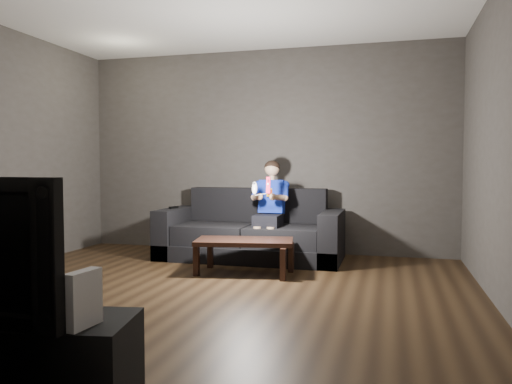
% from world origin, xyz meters
% --- Properties ---
extents(floor, '(5.00, 5.00, 0.00)m').
position_xyz_m(floor, '(0.00, 0.00, 0.00)').
color(floor, black).
rests_on(floor, ground).
extents(back_wall, '(5.00, 0.04, 2.70)m').
position_xyz_m(back_wall, '(0.00, 2.50, 1.35)').
color(back_wall, '#3E3A36').
rests_on(back_wall, ground).
extents(right_wall, '(0.04, 5.00, 2.70)m').
position_xyz_m(right_wall, '(2.50, 0.00, 1.35)').
color(right_wall, '#3E3A36').
rests_on(right_wall, ground).
extents(sofa, '(2.23, 0.96, 0.86)m').
position_xyz_m(sofa, '(-0.01, 1.92, 0.28)').
color(sofa, black).
rests_on(sofa, floor).
extents(child, '(0.45, 0.56, 1.12)m').
position_xyz_m(child, '(0.24, 1.85, 0.73)').
color(child, black).
rests_on(child, sofa).
extents(wii_remote_red, '(0.05, 0.08, 0.19)m').
position_xyz_m(wii_remote_red, '(0.33, 1.42, 0.93)').
color(wii_remote_red, red).
rests_on(wii_remote_red, child).
extents(nunchuk_white, '(0.08, 0.11, 0.16)m').
position_xyz_m(nunchuk_white, '(0.17, 1.43, 0.90)').
color(nunchuk_white, white).
rests_on(nunchuk_white, child).
extents(wii_remote_black, '(0.07, 0.16, 0.03)m').
position_xyz_m(wii_remote_black, '(-1.02, 1.83, 0.62)').
color(wii_remote_black, black).
rests_on(wii_remote_black, sofa).
extents(coffee_table, '(1.10, 0.68, 0.37)m').
position_xyz_m(coffee_table, '(0.16, 1.04, 0.32)').
color(coffee_table, black).
rests_on(coffee_table, floor).
extents(wii_console, '(0.07, 0.18, 0.23)m').
position_xyz_m(wii_console, '(0.46, -2.27, 0.61)').
color(wii_console, white).
rests_on(wii_console, media_console).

